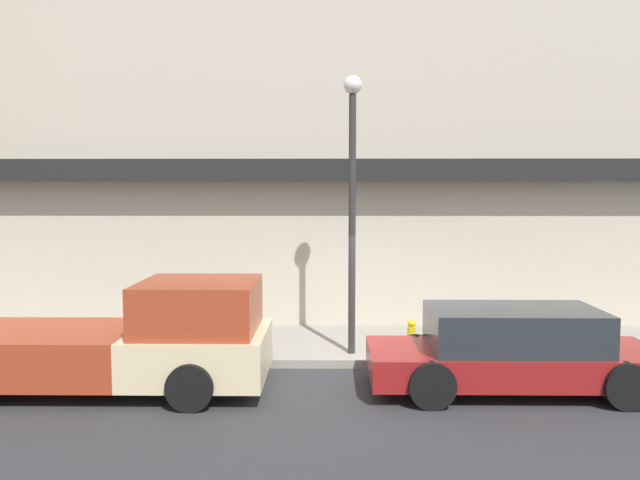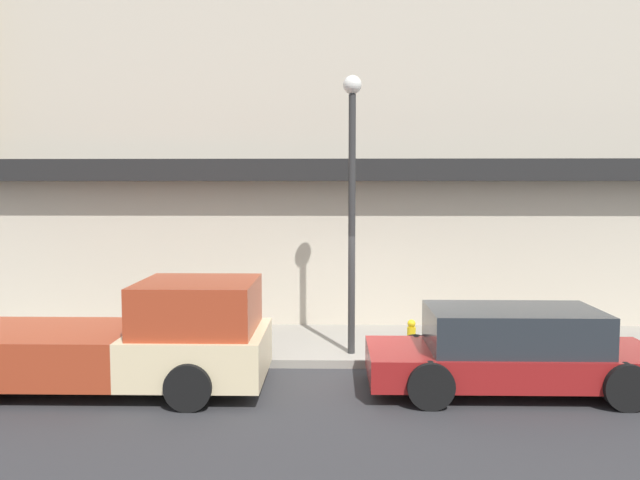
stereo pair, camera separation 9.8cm
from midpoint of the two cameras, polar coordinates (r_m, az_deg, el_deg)
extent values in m
plane|color=#2D2D30|center=(12.14, 4.13, -11.68)|extent=(80.00, 80.00, 0.00)
cube|color=gray|center=(13.64, 3.80, -9.49)|extent=(36.00, 3.15, 0.16)
cube|color=#BCB29E|center=(16.31, 3.38, 6.93)|extent=(19.80, 3.00, 8.13)
cube|color=black|center=(14.51, 3.65, 6.40)|extent=(18.22, 0.60, 0.50)
cube|color=beige|center=(10.96, -10.77, -10.10)|extent=(2.29, 2.07, 0.79)
cube|color=#9E381E|center=(10.79, -10.83, -5.90)|extent=(1.95, 1.91, 0.84)
cube|color=#9E381E|center=(11.88, -24.59, -9.28)|extent=(3.44, 2.07, 0.79)
cylinder|color=black|center=(12.00, -9.44, -10.09)|extent=(0.74, 0.22, 0.74)
cylinder|color=black|center=(10.05, -11.67, -13.04)|extent=(0.74, 0.22, 0.74)
cylinder|color=black|center=(13.12, -25.07, -9.19)|extent=(0.74, 0.22, 0.74)
cube|color=maroon|center=(11.20, 17.40, -10.73)|extent=(4.86, 1.79, 0.52)
cube|color=#23282D|center=(11.06, 17.47, -7.74)|extent=(2.82, 1.61, 0.68)
cylinder|color=black|center=(12.53, 22.95, -9.76)|extent=(0.74, 0.22, 0.74)
cylinder|color=black|center=(10.95, 26.48, -11.96)|extent=(0.74, 0.22, 0.74)
cylinder|color=black|center=(11.77, 8.97, -10.38)|extent=(0.74, 0.22, 0.74)
cylinder|color=black|center=(10.07, 10.37, -12.99)|extent=(0.74, 0.22, 0.74)
cylinder|color=yellow|center=(12.82, 8.57, -8.95)|extent=(0.17, 0.17, 0.49)
sphere|color=yellow|center=(12.75, 8.59, -7.57)|extent=(0.16, 0.16, 0.16)
cylinder|color=#2D2D2D|center=(12.21, 3.16, 1.30)|extent=(0.14, 0.14, 5.08)
sphere|color=silver|center=(12.36, 3.22, 13.99)|extent=(0.36, 0.36, 0.36)
camera|label=1|loc=(0.05, -89.78, 0.02)|focal=35.00mm
camera|label=2|loc=(0.05, 90.22, -0.02)|focal=35.00mm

